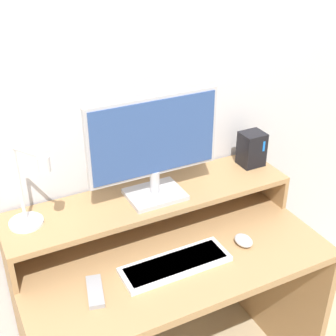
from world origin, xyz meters
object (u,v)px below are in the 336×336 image
at_px(router_dock, 252,149).
at_px(remote_control, 95,291).
at_px(desk_lamp, 29,200).
at_px(mouse, 244,240).
at_px(keyboard, 175,264).
at_px(monitor, 154,145).

height_order(router_dock, remote_control, router_dock).
bearing_deg(remote_control, router_dock, 19.29).
distance_m(desk_lamp, mouse, 0.78).
bearing_deg(keyboard, desk_lamp, 149.18).
relative_size(monitor, router_dock, 3.43).
height_order(desk_lamp, mouse, desk_lamp).
height_order(monitor, mouse, monitor).
bearing_deg(monitor, mouse, -43.98).
bearing_deg(monitor, desk_lamp, 178.58).
bearing_deg(keyboard, mouse, -0.63).
distance_m(monitor, remote_control, 0.54).
bearing_deg(router_dock, monitor, -174.52).
distance_m(monitor, router_dock, 0.49).
height_order(desk_lamp, remote_control, desk_lamp).
relative_size(monitor, keyboard, 1.28).
bearing_deg(mouse, router_dock, 52.30).
distance_m(desk_lamp, remote_control, 0.37).
height_order(desk_lamp, router_dock, desk_lamp).
bearing_deg(remote_control, keyboard, -0.51).
height_order(monitor, router_dock, monitor).
xyz_separation_m(desk_lamp, keyboard, (0.42, -0.25, -0.24)).
relative_size(monitor, desk_lamp, 1.66).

